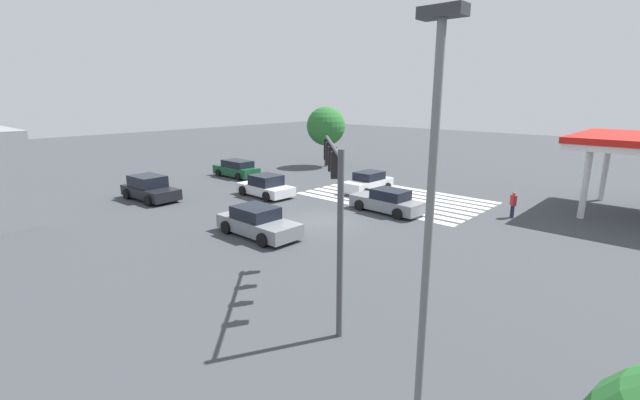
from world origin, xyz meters
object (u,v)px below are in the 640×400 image
at_px(traffic_signal_mast, 334,180).
at_px(pedestrian, 513,203).
at_px(car_1, 266,186).
at_px(car_0, 237,169).
at_px(car_5, 387,202).
at_px(car_6, 258,222).
at_px(car_4, 150,189).
at_px(street_light_pole_a, 430,205).
at_px(car_2, 368,183).
at_px(tree_corner_b, 326,126).

xyz_separation_m(traffic_signal_mast, pedestrian, (-1.12, -14.75, -3.39)).
bearing_deg(pedestrian, car_1, -23.77).
relative_size(car_0, pedestrian, 2.93).
relative_size(car_5, car_6, 0.99).
distance_m(car_1, car_4, 7.85).
bearing_deg(car_1, street_light_pole_a, 149.02).
distance_m(car_1, car_6, 8.69).
relative_size(car_5, pedestrian, 3.02).
xyz_separation_m(car_0, car_6, (-13.75, 9.03, -0.03)).
bearing_deg(car_2, street_light_pole_a, 39.66).
distance_m(car_2, car_6, 12.08).
distance_m(pedestrian, tree_corner_b, 21.49).
bearing_deg(pedestrian, car_5, -13.31).
distance_m(car_0, car_6, 16.45).
bearing_deg(tree_corner_b, car_1, 113.46).
bearing_deg(car_2, car_1, -35.95).
distance_m(car_1, tree_corner_b, 14.09).
bearing_deg(tree_corner_b, car_2, 146.50).
height_order(car_2, tree_corner_b, tree_corner_b).
bearing_deg(traffic_signal_mast, car_4, 36.81).
bearing_deg(car_1, car_4, 51.38).
bearing_deg(car_6, tree_corner_b, 123.06).
height_order(traffic_signal_mast, pedestrian, traffic_signal_mast).
relative_size(car_1, car_4, 0.92).
distance_m(car_0, pedestrian, 22.42).
bearing_deg(car_6, car_5, 74.13).
bearing_deg(traffic_signal_mast, car_1, 12.59).
xyz_separation_m(car_2, car_5, (-4.23, 3.80, -0.02)).
bearing_deg(car_0, tree_corner_b, -102.03).
relative_size(car_0, car_6, 0.96).
bearing_deg(car_5, street_light_pole_a, 128.48).
distance_m(traffic_signal_mast, car_6, 8.60).
xyz_separation_m(car_4, car_6, (-11.41, -0.02, -0.08)).
relative_size(car_1, street_light_pole_a, 0.52).
bearing_deg(car_4, street_light_pole_a, -16.89).
height_order(traffic_signal_mast, tree_corner_b, tree_corner_b).
bearing_deg(pedestrian, car_2, -45.55).
bearing_deg(street_light_pole_a, car_0, -30.03).
height_order(car_1, tree_corner_b, tree_corner_b).
xyz_separation_m(car_1, pedestrian, (-14.79, -6.07, 0.16)).
distance_m(pedestrian, street_light_pole_a, 19.23).
relative_size(car_5, street_light_pole_a, 0.55).
relative_size(car_5, tree_corner_b, 0.79).
bearing_deg(car_4, car_6, -2.29).
relative_size(car_4, car_6, 0.99).
bearing_deg(street_light_pole_a, car_5, -54.44).
xyz_separation_m(car_5, tree_corner_b, (14.19, -10.40, 3.32)).
bearing_deg(traffic_signal_mast, car_5, -20.53).
height_order(car_5, pedestrian, pedestrian).
height_order(car_1, street_light_pole_a, street_light_pole_a).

